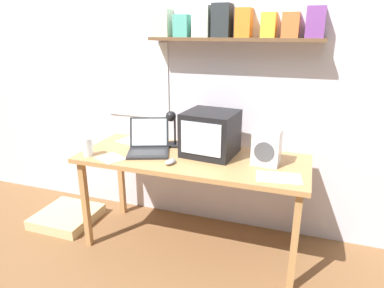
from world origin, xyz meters
TOP-DOWN VIEW (x-y plane):
  - ground_plane at (0.00, 0.00)m, footprint 12.00×12.00m
  - back_wall at (0.00, 0.46)m, footprint 5.60×0.24m
  - corner_desk at (0.00, 0.00)m, footprint 1.69×0.67m
  - crt_monitor at (0.11, 0.10)m, footprint 0.41×0.40m
  - laptop at (-0.36, 0.01)m, footprint 0.40×0.41m
  - desk_lamp at (-0.22, 0.18)m, footprint 0.15×0.16m
  - juice_glass at (-0.74, -0.23)m, footprint 0.07×0.07m
  - space_heater at (0.53, 0.03)m, footprint 0.20×0.16m
  - computer_mouse at (-0.10, -0.18)m, footprint 0.08×0.11m
  - loose_paper_near_laptop at (-0.55, -0.23)m, footprint 0.24×0.23m
  - open_notebook at (-0.56, 0.18)m, footprint 0.34×0.25m
  - printed_handout at (0.64, -0.18)m, footprint 0.30×0.21m
  - floor_cushion at (-1.19, -0.04)m, footprint 0.50×0.50m

SIDE VIEW (x-z plane):
  - ground_plane at x=0.00m, z-range 0.00..0.00m
  - floor_cushion at x=-1.19m, z-range 0.00..0.09m
  - corner_desk at x=0.00m, z-range 0.31..1.07m
  - loose_paper_near_laptop at x=-0.55m, z-range 0.76..0.76m
  - open_notebook at x=-0.56m, z-range 0.76..0.76m
  - printed_handout at x=0.64m, z-range 0.76..0.76m
  - computer_mouse at x=-0.10m, z-range 0.76..0.79m
  - laptop at x=-0.36m, z-range 0.70..0.94m
  - juice_glass at x=-0.74m, z-range 0.75..0.89m
  - space_heater at x=0.53m, z-range 0.76..1.01m
  - desk_lamp at x=-0.22m, z-range 0.77..1.07m
  - crt_monitor at x=0.11m, z-range 0.76..1.08m
  - back_wall at x=0.00m, z-range 0.01..2.61m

